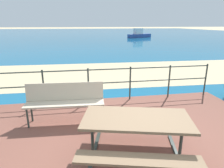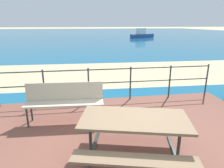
% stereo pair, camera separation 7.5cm
% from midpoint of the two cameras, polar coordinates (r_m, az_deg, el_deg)
% --- Properties ---
extents(ground_plane, '(240.00, 240.00, 0.00)m').
position_cam_midpoint_polar(ground_plane, '(3.59, 5.94, -20.04)').
color(ground_plane, tan).
extents(patio_paving, '(6.40, 5.20, 0.06)m').
position_cam_midpoint_polar(patio_paving, '(3.58, 5.95, -19.66)').
color(patio_paving, brown).
rests_on(patio_paving, ground).
extents(sea_water, '(90.00, 90.00, 0.01)m').
position_cam_midpoint_polar(sea_water, '(42.82, -8.02, 14.13)').
color(sea_water, '#145B84').
rests_on(sea_water, ground).
extents(beach_strip, '(54.11, 6.15, 0.01)m').
position_cam_midpoint_polar(beach_strip, '(8.93, -3.55, 3.14)').
color(beach_strip, tan).
rests_on(beach_strip, ground).
extents(picnic_table, '(1.94, 1.84, 0.75)m').
position_cam_midpoint_polar(picnic_table, '(3.10, 7.20, -12.39)').
color(picnic_table, '#7A6047').
rests_on(picnic_table, patio_paving).
extents(park_bench, '(1.70, 0.51, 0.86)m').
position_cam_midpoint_polar(park_bench, '(4.43, -13.12, -4.09)').
color(park_bench, '#BCAD93').
rests_on(park_bench, patio_paving).
extents(railing_fence, '(5.94, 0.04, 0.96)m').
position_cam_midpoint_polar(railing_fence, '(5.45, -0.24, 1.17)').
color(railing_fence, '#2D3833').
rests_on(railing_fence, patio_paving).
extents(boat_near, '(4.63, 2.93, 1.45)m').
position_cam_midpoint_polar(boat_near, '(32.27, 8.85, 14.03)').
color(boat_near, '#2D478C').
rests_on(boat_near, sea_water).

